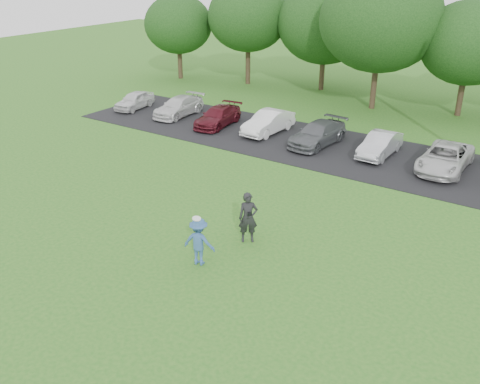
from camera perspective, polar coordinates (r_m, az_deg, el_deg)
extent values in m
plane|color=#286A1E|center=(17.43, -6.53, -7.83)|extent=(100.00, 100.00, 0.00)
cube|color=black|center=(27.56, 11.19, 4.28)|extent=(32.00, 6.50, 0.03)
imported|color=#355D97|center=(17.09, -4.40, -5.29)|extent=(1.16, 0.84, 1.61)
cylinder|color=white|center=(16.49, -4.65, -2.84)|extent=(0.27, 0.27, 0.09)
imported|color=black|center=(18.29, 0.87, -2.75)|extent=(0.79, 0.75, 1.81)
cube|color=black|center=(17.95, 1.04, -2.36)|extent=(0.17, 0.16, 0.10)
imported|color=silver|center=(35.23, -11.19, 9.58)|extent=(1.67, 3.27, 1.07)
imported|color=silver|center=(33.24, -6.57, 9.04)|extent=(1.73, 3.90, 1.11)
imported|color=#53121C|center=(31.04, -2.38, 8.05)|extent=(1.90, 3.85, 1.08)
imported|color=white|center=(29.72, 3.04, 7.43)|extent=(1.47, 3.74, 1.21)
imported|color=#5A5D62|center=(28.10, 8.28, 6.16)|extent=(1.95, 4.12, 1.16)
imported|color=silver|center=(27.13, 14.70, 4.91)|extent=(1.23, 3.42, 1.12)
imported|color=silver|center=(26.21, 21.02, 3.42)|extent=(1.98, 4.20, 1.16)
cylinder|color=#38281C|center=(43.67, -6.40, 13.39)|extent=(0.36, 0.36, 2.20)
ellipsoid|color=#214C19|center=(43.21, -6.60, 17.36)|extent=(5.20, 5.20, 4.42)
cylinder|color=#38281C|center=(41.48, 0.85, 13.31)|extent=(0.36, 0.36, 2.70)
ellipsoid|color=#214C19|center=(40.95, 0.88, 18.23)|extent=(5.94, 5.94, 5.05)
cylinder|color=#38281C|center=(40.07, 8.72, 12.29)|extent=(0.36, 0.36, 2.20)
ellipsoid|color=#214C19|center=(39.50, 9.06, 17.40)|extent=(6.68, 6.68, 5.68)
cylinder|color=#38281C|center=(35.60, 14.07, 10.77)|extent=(0.36, 0.36, 2.70)
ellipsoid|color=#214C19|center=(34.92, 14.78, 17.36)|extent=(7.42, 7.42, 6.31)
cylinder|color=#38281C|center=(35.66, 22.43, 9.28)|extent=(0.36, 0.36, 2.20)
ellipsoid|color=#214C19|center=(35.06, 23.29, 14.41)|extent=(5.76, 5.76, 4.90)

